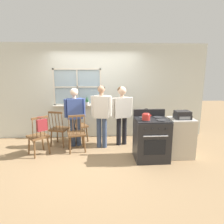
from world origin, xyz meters
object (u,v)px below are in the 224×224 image
at_px(chair_by_window, 38,137).
at_px(person_elderly_left, 75,112).
at_px(person_teen_center, 101,112).
at_px(potted_plant, 87,102).
at_px(chair_center_cluster, 76,134).
at_px(handbag, 42,125).
at_px(stereo, 182,115).
at_px(chair_near_stove, 78,126).
at_px(stove, 151,139).
at_px(person_adult_right, 122,109).
at_px(kettle, 146,116).
at_px(chair_near_wall, 59,129).
at_px(side_counter, 180,138).

relative_size(chair_by_window, person_elderly_left, 0.62).
height_order(person_teen_center, potted_plant, person_teen_center).
bearing_deg(person_elderly_left, chair_center_cluster, -90.53).
bearing_deg(potted_plant, handbag, -124.28).
bearing_deg(stereo, person_teen_center, 159.85).
relative_size(chair_near_stove, handbag, 3.08).
bearing_deg(stove, person_adult_right, 122.03).
relative_size(chair_by_window, handbag, 3.08).
relative_size(person_elderly_left, handbag, 4.95).
bearing_deg(kettle, person_teen_center, 137.12).
distance_m(person_elderly_left, handbag, 0.96).
relative_size(person_adult_right, stereo, 4.59).
distance_m(potted_plant, handbag, 1.65).
height_order(person_adult_right, potted_plant, person_adult_right).
relative_size(chair_center_cluster, person_teen_center, 0.59).
relative_size(chair_near_wall, chair_center_cluster, 1.00).
relative_size(chair_by_window, stereo, 2.78).
height_order(chair_by_window, handbag, same).
bearing_deg(chair_near_stove, chair_by_window, 108.21).
bearing_deg(handbag, chair_center_cluster, 24.82).
height_order(chair_by_window, chair_center_cluster, same).
xyz_separation_m(chair_near_stove, stereo, (2.45, -1.15, 0.55)).
xyz_separation_m(chair_near_stove, person_adult_right, (1.17, -0.32, 0.52)).
height_order(chair_near_wall, person_elderly_left, person_elderly_left).
height_order(chair_near_wall, person_adult_right, person_adult_right).
distance_m(chair_by_window, chair_center_cluster, 0.88).
bearing_deg(chair_center_cluster, chair_near_stove, -100.89).
height_order(stove, handbag, stove).
xyz_separation_m(person_adult_right, side_counter, (1.27, -0.81, -0.51)).
bearing_deg(chair_by_window, person_teen_center, 153.43).
xyz_separation_m(chair_near_wall, stove, (2.21, -0.94, 0.03)).
bearing_deg(handbag, stove, -4.52).
xyz_separation_m(person_adult_right, kettle, (0.40, -1.04, 0.06)).
distance_m(person_adult_right, side_counter, 1.59).
distance_m(chair_near_stove, handbag, 1.29).
bearing_deg(side_counter, chair_center_cluster, 170.02).
relative_size(chair_near_wall, person_elderly_left, 0.62).
xyz_separation_m(stove, stereo, (0.70, 0.08, 0.51)).
bearing_deg(person_adult_right, handbag, -174.91).
xyz_separation_m(chair_near_stove, kettle, (1.58, -1.36, 0.58)).
relative_size(chair_by_window, stove, 0.87).
xyz_separation_m(chair_by_window, chair_near_wall, (0.37, 0.56, 0.00)).
height_order(chair_near_stove, person_adult_right, person_adult_right).
bearing_deg(chair_by_window, chair_near_wall, -163.46).
relative_size(chair_near_stove, side_counter, 1.05).
xyz_separation_m(chair_near_wall, stereo, (2.91, -0.86, 0.55)).
bearing_deg(side_counter, person_elderly_left, 162.43).
distance_m(chair_near_stove, person_elderly_left, 0.59).
relative_size(person_elderly_left, stereo, 4.47).
relative_size(person_teen_center, side_counter, 1.77).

